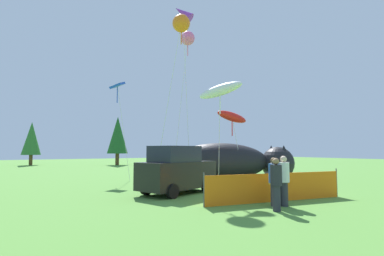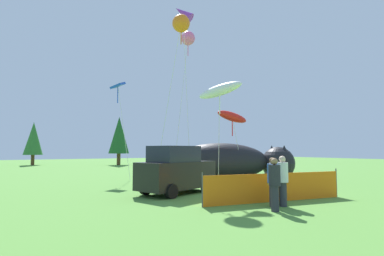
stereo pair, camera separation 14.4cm
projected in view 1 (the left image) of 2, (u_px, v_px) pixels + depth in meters
ground_plane at (250, 192)px, 15.11m from camera, size 120.00×120.00×0.00m
parked_car at (177, 170)px, 14.58m from camera, size 4.35×2.91×2.32m
folding_chair at (270, 179)px, 16.24m from camera, size 0.64×0.64×0.94m
inflatable_cat at (231, 163)px, 20.90m from camera, size 8.58×5.54×2.59m
safety_fence at (277, 187)px, 12.39m from camera, size 6.57×1.20×1.28m
spectator_in_grey_shirt at (274, 180)px, 11.34m from camera, size 0.40×0.40×1.84m
spectator_in_blue_shirt at (276, 182)px, 10.44m from camera, size 0.40×0.40×1.84m
spectator_in_red_shirt at (274, 181)px, 11.42m from camera, size 0.37×0.37×1.70m
spectator_in_yellow_shirt at (284, 179)px, 11.38m from camera, size 0.41×0.41×1.90m
kite_red_lizard at (232, 117)px, 20.20m from camera, size 2.54×0.70×4.92m
kite_blue_box at (118, 87)px, 21.88m from camera, size 1.22×2.08×7.17m
kite_pink_octopus at (188, 39)px, 21.83m from camera, size 1.87×1.02×10.77m
kite_purple_delta at (183, 14)px, 20.68m from camera, size 2.40×2.45×12.25m
kite_white_ghost at (220, 91)px, 16.42m from camera, size 1.61×2.86×5.93m
kite_orange_flower at (181, 24)px, 18.10m from camera, size 1.07×3.25×10.30m
horizon_tree_east at (118, 135)px, 41.48m from camera, size 2.81×2.81×6.70m
horizon_tree_west at (32, 139)px, 41.00m from camera, size 2.48×2.48×5.92m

